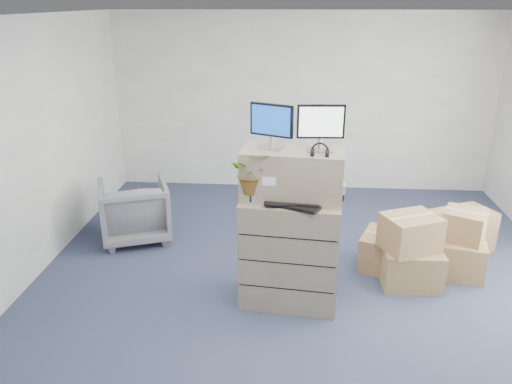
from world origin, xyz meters
TOP-DOWN VIEW (x-y plane):
  - ground at (0.00, 0.00)m, footprint 7.00×7.00m
  - wall_back at (0.00, 3.51)m, footprint 6.00×0.02m
  - filing_cabinet_lower at (-0.14, 0.08)m, footprint 1.02×0.69m
  - filing_cabinet_upper at (-0.14, 0.14)m, footprint 1.01×0.58m
  - monitor_left at (-0.35, 0.17)m, footprint 0.41×0.24m
  - monitor_right at (0.11, 0.12)m, footprint 0.44×0.18m
  - headphones at (0.10, -0.04)m, footprint 0.16×0.03m
  - keyboard at (-0.15, -0.06)m, footprint 0.63×0.46m
  - mouse at (0.15, -0.03)m, footprint 0.11×0.08m
  - water_bottle at (-0.09, 0.10)m, footprint 0.08×0.08m
  - phone_dock at (-0.13, 0.16)m, footprint 0.06×0.06m
  - external_drive at (0.25, 0.17)m, footprint 0.26×0.21m
  - tissue_box at (0.24, 0.11)m, footprint 0.25×0.13m
  - potted_plant at (-0.52, 0.02)m, footprint 0.41×0.45m
  - office_chair at (-2.16, 1.38)m, footprint 1.06×1.03m
  - cardboard_boxes at (1.47, 0.83)m, footprint 1.78×1.56m

SIDE VIEW (x-z plane):
  - ground at x=0.00m, z-range 0.00..0.00m
  - cardboard_boxes at x=1.47m, z-range -0.10..0.71m
  - office_chair at x=-2.16m, z-range 0.00..0.86m
  - filing_cabinet_lower at x=-0.14m, z-range 0.00..1.13m
  - keyboard at x=-0.15m, z-range 1.13..1.16m
  - mouse at x=0.15m, z-range 1.13..1.17m
  - external_drive at x=0.25m, z-range 1.13..1.20m
  - phone_dock at x=-0.13m, z-range 1.11..1.24m
  - tissue_box at x=0.24m, z-range 1.20..1.30m
  - water_bottle at x=-0.09m, z-range 1.13..1.42m
  - potted_plant at x=-0.52m, z-range 1.16..1.57m
  - filing_cabinet_upper at x=-0.14m, z-range 1.13..1.61m
  - wall_back at x=0.00m, z-range 0.00..2.80m
  - headphones at x=0.10m, z-range 1.58..1.74m
  - monitor_left at x=-0.35m, z-range 1.64..2.07m
  - monitor_right at x=0.11m, z-range 1.64..2.08m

